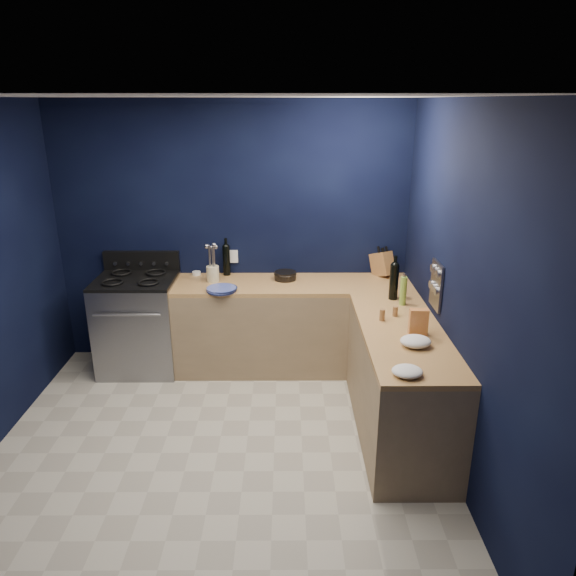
{
  "coord_description": "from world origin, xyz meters",
  "views": [
    {
      "loc": [
        0.53,
        -3.47,
        2.58
      ],
      "look_at": [
        0.55,
        1.0,
        1.0
      ],
      "focal_mm": 33.31,
      "sensor_mm": 36.0,
      "label": 1
    }
  ],
  "objects_px": {
    "plate_stack": "(221,289)",
    "knife_block": "(382,264)",
    "utensil_crock": "(213,274)",
    "gas_range": "(139,325)",
    "crouton_bag": "(418,322)"
  },
  "relations": [
    {
      "from": "plate_stack",
      "to": "crouton_bag",
      "type": "distance_m",
      "value": 1.87
    },
    {
      "from": "utensil_crock",
      "to": "plate_stack",
      "type": "bearing_deg",
      "value": -68.16
    },
    {
      "from": "plate_stack",
      "to": "gas_range",
      "type": "bearing_deg",
      "value": 165.69
    },
    {
      "from": "plate_stack",
      "to": "utensil_crock",
      "type": "bearing_deg",
      "value": 111.84
    },
    {
      "from": "crouton_bag",
      "to": "utensil_crock",
      "type": "bearing_deg",
      "value": 146.2
    },
    {
      "from": "gas_range",
      "to": "plate_stack",
      "type": "distance_m",
      "value": 1.0
    },
    {
      "from": "plate_stack",
      "to": "knife_block",
      "type": "bearing_deg",
      "value": 16.76
    },
    {
      "from": "gas_range",
      "to": "plate_stack",
      "type": "relative_size",
      "value": 3.37
    },
    {
      "from": "gas_range",
      "to": "plate_stack",
      "type": "bearing_deg",
      "value": -14.31
    },
    {
      "from": "crouton_bag",
      "to": "knife_block",
      "type": "bearing_deg",
      "value": 93.62
    },
    {
      "from": "plate_stack",
      "to": "knife_block",
      "type": "xyz_separation_m",
      "value": [
        1.57,
        0.47,
        0.1
      ]
    },
    {
      "from": "knife_block",
      "to": "utensil_crock",
      "type": "bearing_deg",
      "value": 152.65
    },
    {
      "from": "plate_stack",
      "to": "knife_block",
      "type": "height_order",
      "value": "knife_block"
    },
    {
      "from": "gas_range",
      "to": "utensil_crock",
      "type": "xyz_separation_m",
      "value": [
        0.75,
        0.06,
        0.52
      ]
    },
    {
      "from": "gas_range",
      "to": "utensil_crock",
      "type": "relative_size",
      "value": 5.99
    }
  ]
}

